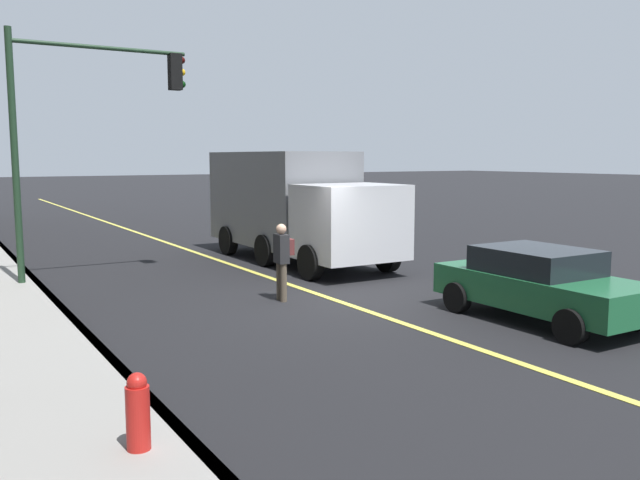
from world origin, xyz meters
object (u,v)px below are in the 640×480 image
at_px(pedestrian_with_backpack, 282,256).
at_px(traffic_light_mast, 83,114).
at_px(car_green, 540,283).
at_px(truck_gray, 294,203).
at_px(fire_hydrant, 138,419).

bearing_deg(pedestrian_with_backpack, traffic_light_mast, 35.63).
bearing_deg(car_green, truck_gray, 2.76).
xyz_separation_m(truck_gray, pedestrian_with_backpack, (-4.72, 2.90, -0.74)).
bearing_deg(fire_hydrant, pedestrian_with_backpack, -38.70).
relative_size(truck_gray, pedestrian_with_backpack, 4.53).
bearing_deg(traffic_light_mast, car_green, -142.44).
height_order(car_green, fire_hydrant, car_green).
xyz_separation_m(pedestrian_with_backpack, traffic_light_mast, (4.27, 3.06, 3.11)).
distance_m(car_green, pedestrian_with_backpack, 5.23).
bearing_deg(car_green, pedestrian_with_backpack, 39.50).
xyz_separation_m(car_green, truck_gray, (8.75, 0.42, 0.98)).
height_order(pedestrian_with_backpack, fire_hydrant, pedestrian_with_backpack).
height_order(pedestrian_with_backpack, traffic_light_mast, traffic_light_mast).
bearing_deg(traffic_light_mast, truck_gray, -85.65).
bearing_deg(fire_hydrant, car_green, -76.38).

